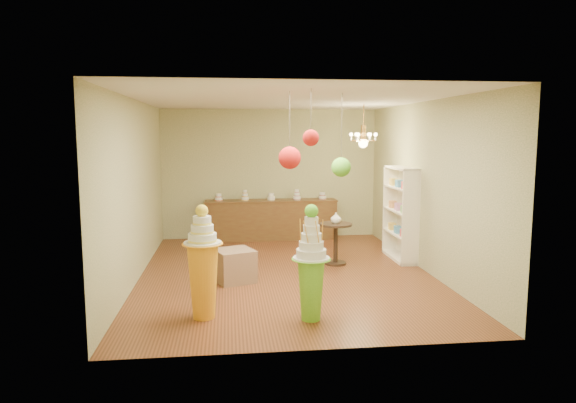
{
  "coord_description": "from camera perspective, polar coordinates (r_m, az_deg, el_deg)",
  "views": [
    {
      "loc": [
        -0.98,
        -8.71,
        2.42
      ],
      "look_at": [
        0.05,
        0.0,
        1.27
      ],
      "focal_mm": 32.0,
      "sensor_mm": 36.0,
      "label": 1
    }
  ],
  "objects": [
    {
      "name": "ceiling",
      "position": [
        8.78,
        -0.3,
        11.24
      ],
      "size": [
        6.5,
        6.5,
        0.0
      ],
      "primitive_type": "plane",
      "rotation": [
        3.14,
        0.0,
        0.0
      ],
      "color": "silver",
      "rests_on": "ground"
    },
    {
      "name": "burlap_riser",
      "position": [
        8.59,
        -5.97,
        -7.1
      ],
      "size": [
        0.76,
        0.76,
        0.54
      ],
      "primitive_type": "cube",
      "rotation": [
        0.0,
        0.0,
        0.36
      ],
      "color": "brown",
      "rests_on": "floor"
    },
    {
      "name": "pedestal_orange",
      "position": [
        6.9,
        -9.41,
        -7.63
      ],
      "size": [
        0.65,
        0.65,
        1.52
      ],
      "rotation": [
        0.0,
        0.0,
        -0.42
      ],
      "color": "orange",
      "rests_on": "floor"
    },
    {
      "name": "pedestal_green",
      "position": [
        6.75,
        2.58,
        -7.95
      ],
      "size": [
        0.61,
        0.61,
        1.53
      ],
      "rotation": [
        0.0,
        0.0,
        -0.34
      ],
      "color": "#6BC22B",
      "rests_on": "floor"
    },
    {
      "name": "wall_back",
      "position": [
        12.03,
        -2.02,
        3.07
      ],
      "size": [
        5.0,
        0.04,
        3.0
      ],
      "primitive_type": "cube",
      "color": "tan",
      "rests_on": "ground"
    },
    {
      "name": "shelving_unit",
      "position": [
        10.18,
        12.39,
        -1.29
      ],
      "size": [
        0.33,
        1.2,
        1.8
      ],
      "color": "white",
      "rests_on": "floor"
    },
    {
      "name": "round_table",
      "position": [
        9.65,
        5.32,
        -4.04
      ],
      "size": [
        0.65,
        0.65,
        0.78
      ],
      "rotation": [
        0.0,
        0.0,
        -0.07
      ],
      "color": "black",
      "rests_on": "floor"
    },
    {
      "name": "wall_front",
      "position": [
        5.62,
        3.4,
        -1.98
      ],
      "size": [
        5.0,
        0.04,
        3.0
      ],
      "primitive_type": "cube",
      "color": "tan",
      "rests_on": "ground"
    },
    {
      "name": "pom_green_mid",
      "position": [
        7.41,
        5.92,
        3.83
      ],
      "size": [
        0.28,
        0.28,
        1.19
      ],
      "color": "#383128",
      "rests_on": "ceiling"
    },
    {
      "name": "floor",
      "position": [
        9.09,
        -0.29,
        -7.98
      ],
      "size": [
        6.5,
        6.5,
        0.0
      ],
      "primitive_type": "plane",
      "color": "#5E3019",
      "rests_on": "ground"
    },
    {
      "name": "pom_red_left",
      "position": [
        7.02,
        0.19,
        4.89
      ],
      "size": [
        0.31,
        0.31,
        1.05
      ],
      "color": "#383128",
      "rests_on": "ceiling"
    },
    {
      "name": "vase",
      "position": [
        9.58,
        5.34,
        -1.83
      ],
      "size": [
        0.22,
        0.22,
        0.2
      ],
      "primitive_type": "imported",
      "rotation": [
        0.0,
        0.0,
        -0.14
      ],
      "color": "white",
      "rests_on": "round_table"
    },
    {
      "name": "pom_red_right",
      "position": [
        6.59,
        2.55,
        7.09
      ],
      "size": [
        0.21,
        0.21,
        0.73
      ],
      "color": "#383128",
      "rests_on": "ceiling"
    },
    {
      "name": "chandelier",
      "position": [
        10.18,
        8.35,
        6.72
      ],
      "size": [
        0.7,
        0.7,
        0.85
      ],
      "rotation": [
        0.0,
        0.0,
        -0.33
      ],
      "color": "gold",
      "rests_on": "ceiling"
    },
    {
      "name": "sideboard",
      "position": [
        11.88,
        -1.89,
        -1.95
      ],
      "size": [
        3.04,
        0.54,
        1.16
      ],
      "color": "#56381B",
      "rests_on": "floor"
    },
    {
      "name": "wall_left",
      "position": [
        8.89,
        -16.52,
        1.21
      ],
      "size": [
        0.04,
        6.5,
        3.0
      ],
      "primitive_type": "cube",
      "color": "tan",
      "rests_on": "ground"
    },
    {
      "name": "wall_right",
      "position": [
        9.42,
        15.0,
        1.6
      ],
      "size": [
        0.04,
        6.5,
        3.0
      ],
      "primitive_type": "cube",
      "color": "tan",
      "rests_on": "ground"
    }
  ]
}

